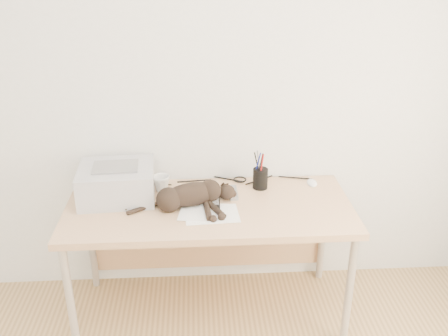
{
  "coord_description": "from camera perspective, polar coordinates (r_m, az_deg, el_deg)",
  "views": [
    {
      "loc": [
        -0.06,
        -1.06,
        2.09
      ],
      "look_at": [
        0.08,
        1.34,
        0.99
      ],
      "focal_mm": 40.0,
      "sensor_mm": 36.0,
      "label": 1
    }
  ],
  "objects": [
    {
      "name": "wall_back",
      "position": [
        2.92,
        -2.08,
        8.84
      ],
      "size": [
        3.5,
        0.0,
        3.5
      ],
      "primitive_type": "plane",
      "rotation": [
        1.57,
        0.0,
        0.0
      ],
      "color": "white",
      "rests_on": "floor"
    },
    {
      "name": "desk",
      "position": [
        2.94,
        -1.73,
        -5.77
      ],
      "size": [
        1.6,
        0.7,
        0.74
      ],
      "color": "tan",
      "rests_on": "floor"
    },
    {
      "name": "printer",
      "position": [
        2.9,
        -12.14,
        -1.61
      ],
      "size": [
        0.44,
        0.38,
        0.2
      ],
      "color": "#B2B2B7",
      "rests_on": "desk"
    },
    {
      "name": "papers",
      "position": [
        2.71,
        -1.72,
        -5.19
      ],
      "size": [
        0.34,
        0.25,
        0.01
      ],
      "color": "white",
      "rests_on": "desk"
    },
    {
      "name": "cat",
      "position": [
        2.77,
        -4.12,
        -3.27
      ],
      "size": [
        0.62,
        0.31,
        0.14
      ],
      "rotation": [
        0.0,
        0.0,
        0.3
      ],
      "color": "black",
      "rests_on": "desk"
    },
    {
      "name": "mug",
      "position": [
        2.96,
        -7.18,
        -1.76
      ],
      "size": [
        0.14,
        0.14,
        0.1
      ],
      "primitive_type": "imported",
      "rotation": [
        0.0,
        0.0,
        0.69
      ],
      "color": "white",
      "rests_on": "desk"
    },
    {
      "name": "pen_cup",
      "position": [
        2.97,
        4.17,
        -1.16
      ],
      "size": [
        0.09,
        0.09,
        0.23
      ],
      "color": "black",
      "rests_on": "desk"
    },
    {
      "name": "remote_grey",
      "position": [
        2.92,
        1.08,
        -2.82
      ],
      "size": [
        0.05,
        0.17,
        0.02
      ],
      "primitive_type": "cube",
      "rotation": [
        0.0,
        0.0,
        0.01
      ],
      "color": "slate",
      "rests_on": "desk"
    },
    {
      "name": "remote_black",
      "position": [
        2.82,
        -0.96,
        -3.84
      ],
      "size": [
        0.06,
        0.18,
        0.02
      ],
      "primitive_type": "cube",
      "rotation": [
        0.0,
        0.0,
        -0.05
      ],
      "color": "black",
      "rests_on": "desk"
    },
    {
      "name": "mouse",
      "position": [
        3.08,
        10.03,
        -1.5
      ],
      "size": [
        0.06,
        0.11,
        0.03
      ],
      "primitive_type": "ellipsoid",
      "rotation": [
        0.0,
        0.0,
        -0.03
      ],
      "color": "white",
      "rests_on": "desk"
    },
    {
      "name": "cable_tangle",
      "position": [
        3.07,
        -1.9,
        -1.42
      ],
      "size": [
        1.36,
        0.08,
        0.01
      ],
      "primitive_type": null,
      "color": "black",
      "rests_on": "desk"
    }
  ]
}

